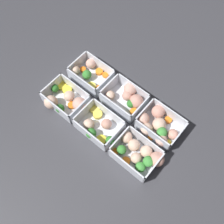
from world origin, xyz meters
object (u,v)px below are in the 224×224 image
(container_near_center, at_px, (128,97))
(container_near_left, at_px, (157,125))
(container_near_right, at_px, (89,73))
(container_far_left, at_px, (139,154))
(container_far_right, at_px, (66,100))
(container_far_center, at_px, (98,126))

(container_near_center, bearing_deg, container_near_left, 172.20)
(container_near_right, relative_size, container_far_left, 0.89)
(container_near_left, relative_size, container_far_right, 0.91)
(container_far_left, bearing_deg, container_near_center, -40.96)
(container_near_left, distance_m, container_far_left, 0.12)
(container_near_left, distance_m, container_far_center, 0.21)
(container_far_left, height_order, container_far_right, same)
(container_near_left, bearing_deg, container_near_center, -7.80)
(container_near_right, height_order, container_far_right, same)
(container_far_center, bearing_deg, container_near_left, -139.27)
(container_near_left, height_order, container_near_center, same)
(container_near_left, relative_size, container_near_right, 0.99)
(container_near_right, bearing_deg, container_near_center, -176.24)
(container_near_right, height_order, container_far_left, same)
(container_far_right, bearing_deg, container_far_left, -177.61)
(container_near_left, relative_size, container_far_center, 0.97)
(container_far_center, distance_m, container_far_right, 0.16)
(container_near_center, distance_m, container_far_center, 0.16)
(container_far_left, xyz_separation_m, container_far_center, (0.17, 0.01, -0.00))
(container_near_center, height_order, container_far_center, same)
(container_far_left, xyz_separation_m, container_far_right, (0.33, 0.01, -0.00))
(container_near_center, xyz_separation_m, container_far_left, (-0.17, 0.14, -0.00))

